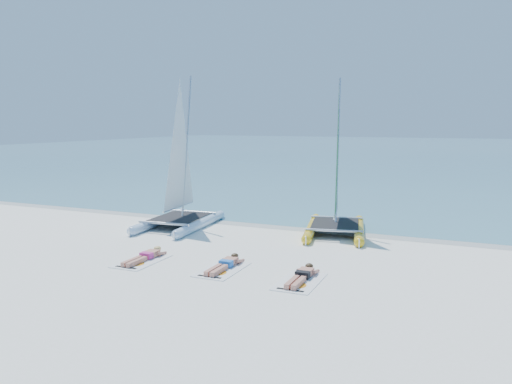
# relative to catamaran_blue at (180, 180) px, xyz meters

# --- Properties ---
(ground) EXTENTS (140.00, 140.00, 0.00)m
(ground) POSITION_rel_catamaran_blue_xyz_m (4.21, -3.85, -1.84)
(ground) COLOR white
(ground) RESTS_ON ground
(sea) EXTENTS (140.00, 115.00, 0.01)m
(sea) POSITION_rel_catamaran_blue_xyz_m (4.21, 59.15, -1.83)
(sea) COLOR #6FAEBA
(sea) RESTS_ON ground
(wet_sand_strip) EXTENTS (140.00, 1.40, 0.01)m
(wet_sand_strip) POSITION_rel_catamaran_blue_xyz_m (4.21, 1.65, -1.83)
(wet_sand_strip) COLOR beige
(wet_sand_strip) RESTS_ON ground
(catamaran_blue) EXTENTS (2.51, 4.67, 6.15)m
(catamaran_blue) POSITION_rel_catamaran_blue_xyz_m (0.00, 0.00, 0.00)
(catamaran_blue) COLOR #B1D8E9
(catamaran_blue) RESTS_ON ground
(catamaran_yellow) EXTENTS (2.93, 4.81, 5.97)m
(catamaran_yellow) POSITION_rel_catamaran_blue_xyz_m (5.87, 1.61, 0.04)
(catamaran_yellow) COLOR gold
(catamaran_yellow) RESTS_ON ground
(towel_a) EXTENTS (1.00, 1.85, 0.02)m
(towel_a) POSITION_rel_catamaran_blue_xyz_m (1.61, -4.78, -1.83)
(towel_a) COLOR white
(towel_a) RESTS_ON ground
(sunbather_a) EXTENTS (0.37, 1.73, 0.26)m
(sunbather_a) POSITION_rel_catamaran_blue_xyz_m (1.61, -4.59, -1.72)
(sunbather_a) COLOR tan
(sunbather_a) RESTS_ON towel_a
(towel_b) EXTENTS (1.00, 1.85, 0.02)m
(towel_b) POSITION_rel_catamaran_blue_xyz_m (4.20, -4.60, -1.83)
(towel_b) COLOR white
(towel_b) RESTS_ON ground
(sunbather_b) EXTENTS (0.37, 1.73, 0.26)m
(sunbather_b) POSITION_rel_catamaran_blue_xyz_m (4.20, -4.41, -1.72)
(sunbather_b) COLOR tan
(sunbather_b) RESTS_ON towel_b
(towel_c) EXTENTS (1.00, 1.85, 0.02)m
(towel_c) POSITION_rel_catamaran_blue_xyz_m (6.53, -4.75, -1.83)
(towel_c) COLOR white
(towel_c) RESTS_ON ground
(sunbather_c) EXTENTS (0.37, 1.73, 0.26)m
(sunbather_c) POSITION_rel_catamaran_blue_xyz_m (6.53, -4.55, -1.72)
(sunbather_c) COLOR tan
(sunbather_c) RESTS_ON towel_c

